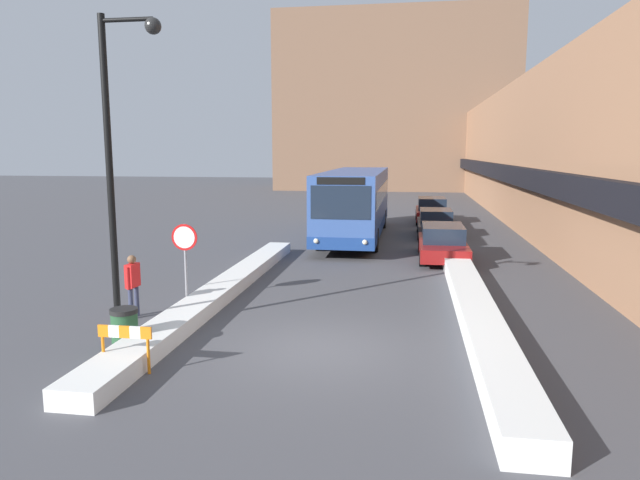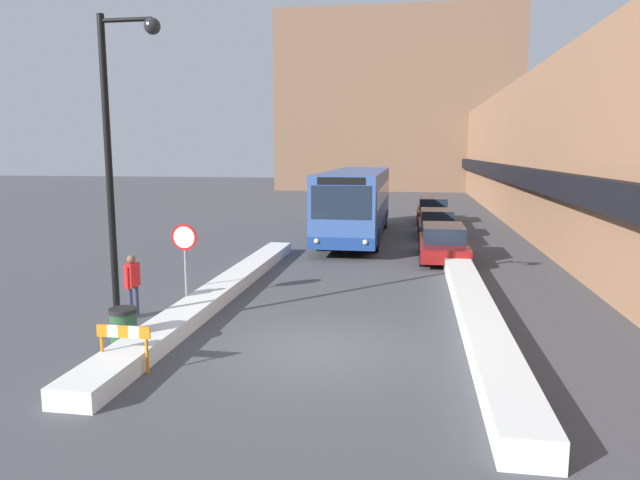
{
  "view_description": "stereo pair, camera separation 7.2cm",
  "coord_description": "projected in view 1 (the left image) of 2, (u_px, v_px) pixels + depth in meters",
  "views": [
    {
      "loc": [
        1.85,
        -11.73,
        4.28
      ],
      "look_at": [
        -0.94,
        6.06,
        1.46
      ],
      "focal_mm": 32.0,
      "sensor_mm": 36.0,
      "label": 1
    },
    {
      "loc": [
        1.92,
        -11.72,
        4.28
      ],
      "look_at": [
        -0.94,
        6.06,
        1.46
      ],
      "focal_mm": 32.0,
      "sensor_mm": 36.0,
      "label": 2
    }
  ],
  "objects": [
    {
      "name": "stop_sign",
      "position": [
        185.0,
        245.0,
        16.23
      ],
      "size": [
        0.76,
        0.08,
        2.24
      ],
      "color": "gray",
      "rests_on": "ground_plane"
    },
    {
      "name": "ground_plane",
      "position": [
        320.0,
        350.0,
        12.39
      ],
      "size": [
        160.0,
        160.0,
        0.0
      ],
      "primitive_type": "plane",
      "color": "#47474C"
    },
    {
      "name": "snow_bank_right",
      "position": [
        468.0,
        292.0,
        16.42
      ],
      "size": [
        0.9,
        18.11,
        0.5
      ],
      "color": "silver",
      "rests_on": "ground_plane"
    },
    {
      "name": "building_backdrop_far",
      "position": [
        395.0,
        103.0,
        63.04
      ],
      "size": [
        26.0,
        8.0,
        19.13
      ],
      "color": "brown",
      "rests_on": "ground_plane"
    },
    {
      "name": "pedestrian",
      "position": [
        133.0,
        280.0,
        14.68
      ],
      "size": [
        0.23,
        0.53,
        1.64
      ],
      "rotation": [
        0.0,
        0.0,
        1.51
      ],
      "color": "#333851",
      "rests_on": "ground_plane"
    },
    {
      "name": "trash_bin",
      "position": [
        125.0,
        330.0,
        12.24
      ],
      "size": [
        0.59,
        0.59,
        0.95
      ],
      "color": "#234C2D",
      "rests_on": "ground_plane"
    },
    {
      "name": "city_bus",
      "position": [
        356.0,
        202.0,
        28.14
      ],
      "size": [
        2.7,
        12.57,
        3.33
      ],
      "color": "#335193",
      "rests_on": "ground_plane"
    },
    {
      "name": "construction_barricade",
      "position": [
        125.0,
        339.0,
        11.04
      ],
      "size": [
        1.1,
        0.06,
        0.94
      ],
      "color": "orange",
      "rests_on": "ground_plane"
    },
    {
      "name": "parked_car_middle",
      "position": [
        436.0,
        223.0,
        28.81
      ],
      "size": [
        1.81,
        4.3,
        1.37
      ],
      "color": "#38383D",
      "rests_on": "ground_plane"
    },
    {
      "name": "parked_car_back",
      "position": [
        432.0,
        210.0,
        34.25
      ],
      "size": [
        1.86,
        4.48,
        1.53
      ],
      "color": "maroon",
      "rests_on": "ground_plane"
    },
    {
      "name": "building_row_right",
      "position": [
        549.0,
        154.0,
        33.66
      ],
      "size": [
        5.5,
        60.0,
        8.21
      ],
      "color": "#996B4C",
      "rests_on": "ground_plane"
    },
    {
      "name": "parked_car_front",
      "position": [
        443.0,
        242.0,
        22.65
      ],
      "size": [
        1.85,
        4.72,
        1.38
      ],
      "color": "maroon",
      "rests_on": "ground_plane"
    },
    {
      "name": "street_lamp",
      "position": [
        119.0,
        145.0,
        12.86
      ],
      "size": [
        1.46,
        0.36,
        7.26
      ],
      "color": "black",
      "rests_on": "ground_plane"
    },
    {
      "name": "snow_bank_left",
      "position": [
        222.0,
        290.0,
        16.93
      ],
      "size": [
        0.9,
        15.56,
        0.39
      ],
      "color": "silver",
      "rests_on": "ground_plane"
    }
  ]
}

